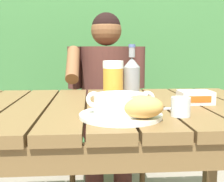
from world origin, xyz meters
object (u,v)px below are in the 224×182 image
Objects in this scene: chair_near_diner at (105,120)px; water_glass_small at (181,107)px; bread_roll at (142,107)px; soup_bowl at (121,103)px; serving_plate at (121,115)px; beer_bottle at (132,79)px; butter_tub at (195,97)px; beer_glass at (113,83)px; table_knife at (162,109)px; person_eating at (106,91)px.

chair_near_diner reaches higher than water_glass_small.
soup_bowl is at bearing 130.60° from bread_roll.
beer_bottle is (0.07, 0.24, 0.09)m from serving_plate.
beer_bottle is at bearing 117.87° from water_glass_small.
butter_tub is at bearing 46.09° from bread_roll.
bread_roll is 0.85× the size of beer_glass.
butter_tub is 0.20m from table_knife.
beer_glass is at bearing -90.95° from person_eating.
chair_near_diner is 1.03m from table_knife.
butter_tub is 0.91× the size of table_knife.
person_eating is 0.74m from butter_tub.
beer_bottle is at bearing 87.62° from bread_roll.
soup_bowl is 1.71× the size of butter_tub.
table_knife is at bearing -56.52° from beer_bottle.
person_eating is 9.17× the size of butter_tub.
beer_glass is at bearing 103.41° from bread_roll.
beer_glass reaches higher than chair_near_diner.
table_knife is (0.16, 0.10, -0.04)m from soup_bowl.
butter_tub is (0.27, 0.28, -0.02)m from bread_roll.
chair_near_diner is 6.28× the size of table_knife.
butter_tub is at bearing 1.25° from beer_glass.
water_glass_small is at bearing -62.13° from beer_bottle.
chair_near_diner is 1.13m from soup_bowl.
beer_bottle is 0.19m from table_knife.
bread_roll is 0.28m from beer_glass.
serving_plate is at bearing -90.33° from chair_near_diner.
soup_bowl reaches higher than serving_plate.
chair_near_diner is at bearing 89.13° from person_eating.
serving_plate is at bearing -147.38° from table_knife.
bread_roll is (0.06, -0.07, 0.00)m from soup_bowl.
beer_bottle is (0.07, -0.64, 0.14)m from person_eating.
butter_tub is at bearing -64.45° from person_eating.
person_eating is at bearing 89.79° from soup_bowl.
beer_glass is 1.21× the size of table_knife.
serving_plate is at bearing 179.64° from water_glass_small.
chair_near_diner is at bearing 89.67° from serving_plate.
soup_bowl is at bearing -87.74° from beer_glass.
soup_bowl is at bearing -146.80° from butter_tub.
bread_roll reaches higher than butter_tub.
beer_glass is 0.73× the size of beer_bottle.
table_knife is (0.17, -0.10, -0.08)m from beer_glass.
serving_plate is 1.54× the size of beer_glass.
soup_bowl is 0.25m from beer_bottle.
table_knife is at bearing 32.62° from serving_plate.
person_eating reaches higher than chair_near_diner.
table_knife is at bearing -78.70° from person_eating.
beer_glass reaches higher than water_glass_small.
serving_plate is 0.10m from bread_roll.
beer_bottle is (0.01, 0.30, 0.05)m from bread_roll.
beer_bottle is at bearing 123.48° from table_knife.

